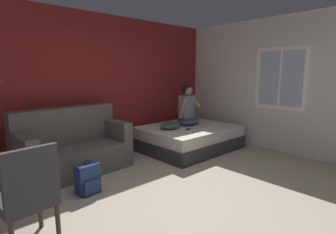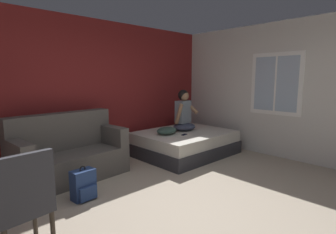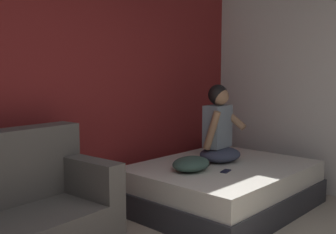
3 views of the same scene
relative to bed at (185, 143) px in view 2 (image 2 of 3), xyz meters
name	(u,v)px [view 2 (image 2 of 3)]	position (x,y,z in m)	size (l,w,h in m)	color
ground_plane	(185,215)	(-1.84, -1.74, -0.24)	(40.00, 40.00, 0.00)	tan
wall_back_accent	(78,92)	(-1.84, 1.00, 1.11)	(11.14, 0.16, 2.70)	maroon
wall_side_with_window	(298,91)	(1.31, -1.73, 1.12)	(0.19, 6.72, 2.70)	silver
bed	(185,143)	(0.00, 0.00, 0.00)	(1.95, 1.56, 0.48)	#2D2D33
couch	(69,154)	(-2.34, 0.34, 0.16)	(1.76, 0.94, 1.04)	#514C47
side_chair	(22,200)	(-3.42, -1.23, 0.30)	(0.51, 0.51, 0.98)	#382D23
person_seated	(184,114)	(0.11, 0.14, 0.60)	(0.55, 0.48, 0.88)	#383D51
backpack	(84,185)	(-2.52, -0.53, -0.04)	(0.31, 0.25, 0.46)	navy
throw_pillow	(167,131)	(-0.43, 0.09, 0.31)	(0.48, 0.36, 0.14)	#385147
cell_phone	(184,135)	(-0.23, -0.20, 0.25)	(0.07, 0.14, 0.01)	black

